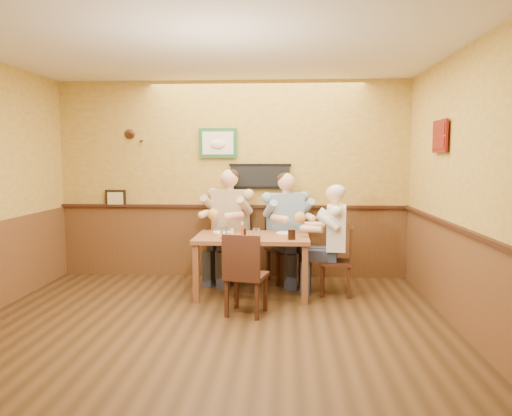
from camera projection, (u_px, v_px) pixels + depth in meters
The scene contains 17 objects.
room at pixel (221, 161), 4.79m from camera, with size 5.02×5.03×2.81m.
dining_table at pixel (252, 243), 6.20m from camera, with size 1.40×0.90×0.75m.
chair_back_left at pixel (231, 246), 6.95m from camera, with size 0.45×0.45×0.98m, color #3E1F13, non-canonical shape.
chair_back_right at pixel (285, 248), 6.86m from camera, with size 0.44×0.44×0.95m, color #3E1F13, non-canonical shape.
chair_right_end at pixel (336, 260), 6.24m from camera, with size 0.40×0.40×0.87m, color #3E1F13, non-canonical shape.
chair_near_side at pixel (246, 274), 5.44m from camera, with size 0.42×0.42×0.91m, color #3E1F13, non-canonical shape.
diner_tan_shirt at pixel (231, 231), 6.93m from camera, with size 0.65×0.65×1.40m, color #C9AD8A, non-canonical shape.
diner_blue_polo at pixel (285, 233), 6.84m from camera, with size 0.63×0.63×1.36m, color #7B98B9, non-canonical shape.
diner_white_elder at pixel (336, 246), 6.22m from camera, with size 0.57×0.57×1.24m, color silver, non-canonical shape.
water_glass_left at pixel (224, 233), 5.97m from camera, with size 0.09×0.09×0.13m, color white.
water_glass_mid at pixel (256, 234), 5.93m from camera, with size 0.09×0.09×0.13m, color white.
cola_tumbler at pixel (292, 234), 5.89m from camera, with size 0.09×0.09×0.12m, color black.
hot_sauce_bottle at pixel (242, 230), 6.09m from camera, with size 0.04×0.04×0.16m, color #C53C15.
salt_shaker at pixel (232, 232), 6.16m from camera, with size 0.04×0.04×0.09m, color white.
pepper_shaker at pixel (244, 233), 6.10m from camera, with size 0.04×0.04×0.10m, color black.
plate_far_left at pixel (222, 232), 6.43m from camera, with size 0.23×0.23×0.02m, color white.
plate_far_right at pixel (286, 233), 6.36m from camera, with size 0.24×0.24×0.02m, color white.
Camera 1 is at (0.75, -4.61, 1.72)m, focal length 35.00 mm.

